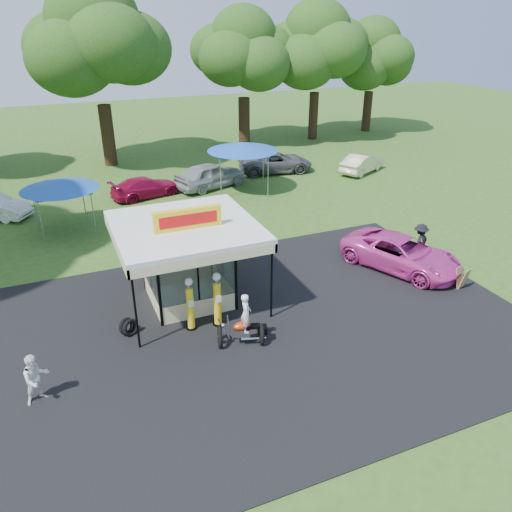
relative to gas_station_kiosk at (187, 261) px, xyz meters
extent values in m
plane|color=#32531A|center=(2.00, -4.99, -1.78)|extent=(120.00, 120.00, 0.00)
cube|color=black|center=(2.00, -2.99, -1.76)|extent=(20.00, 14.00, 0.04)
cube|color=white|center=(0.00, 0.01, -1.75)|extent=(3.00, 3.00, 0.06)
cube|color=white|center=(0.00, 0.01, 1.51)|extent=(5.40, 5.40, 0.18)
cube|color=yellow|center=(0.00, -0.49, 2.00)|extent=(2.60, 0.25, 0.80)
cube|color=red|center=(0.00, -0.62, 2.00)|extent=(2.21, 0.02, 0.45)
cylinder|color=black|center=(-2.55, -2.54, -0.18)|extent=(0.08, 0.08, 3.20)
cylinder|color=black|center=(2.55, -2.54, -0.18)|extent=(0.08, 0.08, 3.20)
cylinder|color=black|center=(-0.53, -2.11, -1.74)|extent=(0.40, 0.40, 0.09)
cylinder|color=yellow|center=(-0.53, -2.11, -0.86)|extent=(0.28, 0.28, 1.65)
cylinder|color=silver|center=(-0.53, -2.11, 0.05)|extent=(0.18, 0.18, 0.18)
sphere|color=white|center=(-0.53, -2.11, 0.24)|extent=(0.29, 0.29, 0.29)
cube|color=white|center=(-0.53, -2.27, -0.59)|extent=(0.20, 0.02, 0.28)
cylinder|color=black|center=(0.49, -2.24, -1.74)|extent=(0.42, 0.42, 0.09)
cylinder|color=yellow|center=(0.49, -2.24, -0.84)|extent=(0.28, 0.28, 1.70)
cylinder|color=silver|center=(0.49, -2.24, 0.11)|extent=(0.19, 0.19, 0.19)
sphere|color=white|center=(0.49, -2.24, 0.30)|extent=(0.30, 0.30, 0.30)
cube|color=white|center=(0.49, -2.41, -0.55)|extent=(0.21, 0.02, 0.28)
torus|color=black|center=(0.13, -3.49, -1.45)|extent=(0.38, 0.84, 0.83)
torus|color=black|center=(1.55, -3.89, -1.45)|extent=(0.38, 0.84, 0.83)
cube|color=silver|center=(0.89, -3.70, -1.29)|extent=(0.60, 0.41, 0.30)
ellipsoid|color=red|center=(0.89, -3.70, -1.01)|extent=(0.63, 0.36, 0.30)
cube|color=black|center=(1.22, -3.80, -1.07)|extent=(0.59, 0.39, 0.10)
cube|color=black|center=(1.58, -3.90, -1.24)|extent=(0.42, 0.42, 0.28)
cylinder|color=silver|center=(0.27, -3.53, -1.09)|extent=(0.43, 0.18, 0.88)
cylinder|color=silver|center=(0.41, -3.57, -0.75)|extent=(0.21, 0.58, 0.05)
sphere|color=silver|center=(0.25, -3.52, -0.94)|extent=(0.16, 0.16, 0.16)
imported|color=white|center=(1.03, -3.74, -0.50)|extent=(0.49, 0.62, 1.48)
torus|color=black|center=(-2.69, -1.64, -1.45)|extent=(0.73, 0.57, 0.69)
torus|color=black|center=(-2.81, -1.50, -1.45)|extent=(0.74, 0.64, 0.69)
cube|color=#593819|center=(11.06, -3.71, -1.31)|extent=(0.57, 0.40, 0.94)
cube|color=#593819|center=(11.06, -3.48, -1.31)|extent=(0.57, 0.40, 0.94)
imported|color=yellow|center=(0.00, 2.21, -1.30)|extent=(2.82, 1.13, 0.96)
imported|color=#DC3CA1|center=(9.79, -1.05, -1.02)|extent=(4.59, 6.07, 1.53)
imported|color=white|center=(-5.87, -4.03, -0.95)|extent=(0.98, 0.88, 1.66)
imported|color=black|center=(11.13, -0.65, -0.86)|extent=(1.36, 1.06, 1.84)
imported|color=maroon|center=(0.97, 13.60, -1.14)|extent=(4.76, 2.84, 1.29)
imported|color=#A1A1A6|center=(5.45, 13.81, -0.92)|extent=(5.43, 3.53, 1.72)
imported|color=#555557|center=(11.07, 15.47, -1.03)|extent=(5.74, 3.31, 1.51)
imported|color=beige|center=(16.93, 12.88, -1.09)|extent=(4.43, 3.25, 1.39)
cylinder|color=gray|center=(-5.45, 11.08, -0.66)|extent=(0.06, 0.06, 2.24)
cylinder|color=gray|center=(-2.85, 11.08, -0.66)|extent=(0.06, 0.06, 2.24)
cylinder|color=gray|center=(-5.45, 8.48, -0.66)|extent=(0.06, 0.06, 2.24)
cylinder|color=gray|center=(-2.85, 8.48, -0.66)|extent=(0.06, 0.06, 2.24)
cube|color=blue|center=(-4.15, 9.78, 0.51)|extent=(2.80, 2.80, 0.11)
cone|color=blue|center=(-4.15, 9.78, 0.80)|extent=(4.03, 4.03, 0.47)
cylinder|color=gray|center=(5.75, 13.91, -0.50)|extent=(0.06, 0.06, 2.56)
cylinder|color=gray|center=(8.76, 13.91, -0.50)|extent=(0.06, 0.06, 2.56)
cylinder|color=gray|center=(5.75, 10.90, -0.50)|extent=(0.06, 0.06, 2.56)
cylinder|color=gray|center=(8.76, 10.90, -0.50)|extent=(0.06, 0.06, 2.56)
cube|color=blue|center=(7.25, 12.40, 0.84)|extent=(3.20, 3.20, 0.13)
cone|color=blue|center=(7.25, 12.40, 1.17)|extent=(4.61, 4.61, 0.53)
cylinder|color=black|center=(0.03, 22.26, 0.50)|extent=(0.98, 0.98, 4.57)
ellipsoid|color=#1D4012|center=(0.03, 22.26, 6.45)|extent=(10.97, 10.97, 9.41)
cylinder|color=black|center=(12.26, 24.81, 0.24)|extent=(1.01, 1.01, 4.05)
ellipsoid|color=#1D4012|center=(12.26, 24.81, 5.41)|extent=(9.44, 9.44, 8.09)
cylinder|color=black|center=(18.91, 24.15, 0.33)|extent=(0.85, 0.85, 4.23)
ellipsoid|color=#1D4012|center=(18.91, 24.15, 5.74)|extent=(9.87, 9.87, 8.46)
cylinder|color=black|center=(25.62, 25.26, 0.12)|extent=(0.86, 0.86, 3.81)
ellipsoid|color=#1D4012|center=(25.62, 25.26, 4.90)|extent=(8.60, 8.60, 7.37)
camera|label=1|loc=(-4.36, -17.48, 8.89)|focal=35.00mm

